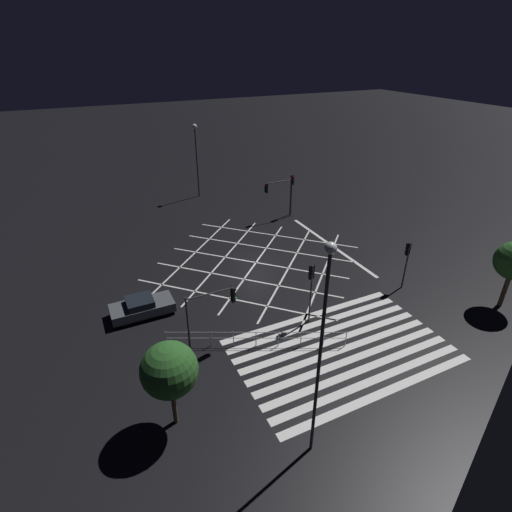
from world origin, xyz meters
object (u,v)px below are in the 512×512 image
at_px(street_tree_far, 169,370).
at_px(traffic_light_sw_main, 214,306).
at_px(traffic_light_median_south, 311,282).
at_px(waiting_car, 142,307).
at_px(street_lamp_west, 322,336).
at_px(traffic_light_ne_cross, 292,187).
at_px(traffic_light_se_cross, 407,256).
at_px(street_lamp_east, 196,145).
at_px(traffic_light_ne_main, 277,191).

bearing_deg(street_tree_far, traffic_light_sw_main, 49.25).
distance_m(traffic_light_median_south, waiting_car, 11.15).
xyz_separation_m(street_lamp_west, waiting_car, (-4.69, 13.22, -5.78)).
bearing_deg(traffic_light_ne_cross, traffic_light_se_cross, 1.31).
relative_size(street_lamp_west, waiting_car, 2.51).
relative_size(traffic_light_median_south, street_lamp_east, 0.51).
bearing_deg(street_tree_far, traffic_light_se_cross, 13.69).
bearing_deg(street_lamp_west, traffic_light_ne_main, 65.19).
xyz_separation_m(traffic_light_ne_main, street_lamp_east, (-4.93, 9.90, 2.90)).
height_order(traffic_light_median_south, traffic_light_ne_main, traffic_light_median_south).
height_order(traffic_light_se_cross, street_lamp_west, street_lamp_west).
distance_m(traffic_light_median_south, street_tree_far, 10.61).
bearing_deg(street_lamp_east, traffic_light_ne_main, -63.56).
xyz_separation_m(traffic_light_ne_cross, street_tree_far, (-17.83, -19.98, 0.27)).
bearing_deg(traffic_light_se_cross, traffic_light_ne_cross, 1.31).
relative_size(traffic_light_median_south, traffic_light_se_cross, 1.14).
distance_m(traffic_light_sw_main, street_lamp_east, 26.67).
xyz_separation_m(traffic_light_se_cross, waiting_car, (-17.86, 4.81, -2.00)).
distance_m(traffic_light_ne_main, traffic_light_se_cross, 15.45).
distance_m(traffic_light_median_south, street_lamp_west, 9.89).
bearing_deg(traffic_light_median_south, traffic_light_sw_main, 87.87).
height_order(traffic_light_median_south, traffic_light_se_cross, traffic_light_median_south).
bearing_deg(waiting_car, street_lamp_east, 62.26).
bearing_deg(street_lamp_west, traffic_light_median_south, 58.61).
bearing_deg(waiting_car, street_tree_far, -92.03).
distance_m(traffic_light_ne_cross, street_tree_far, 26.78).
distance_m(traffic_light_median_south, traffic_light_ne_cross, 17.91).
relative_size(traffic_light_se_cross, waiting_car, 0.89).
distance_m(traffic_light_se_cross, traffic_light_sw_main, 14.60).
bearing_deg(street_tree_far, traffic_light_median_south, 21.82).
xyz_separation_m(traffic_light_se_cross, street_tree_far, (-18.19, -4.43, 0.69)).
xyz_separation_m(street_lamp_east, waiting_car, (-10.71, -20.38, -5.28)).
distance_m(traffic_light_sw_main, street_lamp_west, 8.96).
height_order(traffic_light_median_south, street_lamp_west, street_lamp_west).
bearing_deg(traffic_light_ne_main, traffic_light_sw_main, 51.48).
bearing_deg(street_lamp_east, street_tree_far, -110.45).
height_order(street_tree_far, waiting_car, street_tree_far).
bearing_deg(traffic_light_median_south, traffic_light_se_cross, -86.66).
xyz_separation_m(street_lamp_west, street_tree_far, (-5.02, 3.98, -3.09)).
bearing_deg(traffic_light_se_cross, waiting_car, 74.92).
bearing_deg(traffic_light_median_south, traffic_light_ne_main, -21.20).
bearing_deg(street_lamp_east, traffic_light_sw_main, -106.31).
distance_m(traffic_light_se_cross, street_tree_far, 18.73).
height_order(traffic_light_ne_main, street_tree_far, street_tree_far).
relative_size(traffic_light_median_south, street_tree_far, 0.90).
xyz_separation_m(traffic_light_ne_main, street_tree_far, (-15.97, -19.72, 0.31)).
height_order(traffic_light_se_cross, waiting_car, traffic_light_se_cross).
bearing_deg(traffic_light_sw_main, traffic_light_ne_main, 51.48).
relative_size(traffic_light_median_south, traffic_light_sw_main, 1.05).
bearing_deg(traffic_light_ne_cross, street_lamp_west, -28.15).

